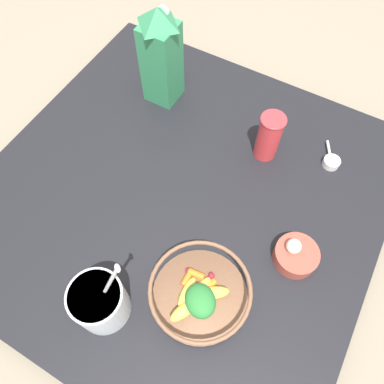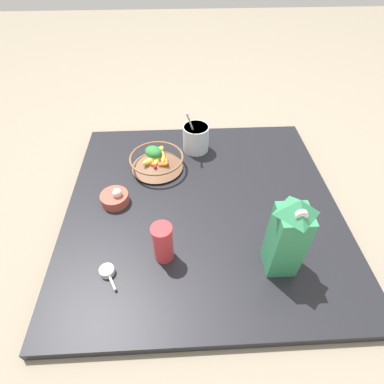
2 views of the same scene
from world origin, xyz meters
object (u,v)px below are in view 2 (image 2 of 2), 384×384
at_px(fruit_bowl, 157,161).
at_px(drinking_cup, 163,242).
at_px(milk_carton, 288,236).
at_px(garlic_bowl, 115,198).
at_px(yogurt_tub, 196,137).

height_order(fruit_bowl, drinking_cup, drinking_cup).
height_order(milk_carton, drinking_cup, milk_carton).
height_order(fruit_bowl, garlic_bowl, fruit_bowl).
bearing_deg(garlic_bowl, milk_carton, -28.60).
height_order(yogurt_tub, drinking_cup, yogurt_tub).
height_order(fruit_bowl, milk_carton, milk_carton).
height_order(milk_carton, garlic_bowl, milk_carton).
height_order(yogurt_tub, garlic_bowl, yogurt_tub).
distance_m(milk_carton, garlic_bowl, 0.67).
xyz_separation_m(milk_carton, drinking_cup, (-0.38, 0.05, -0.08)).
distance_m(milk_carton, drinking_cup, 0.39).
relative_size(yogurt_tub, garlic_bowl, 2.11).
bearing_deg(milk_carton, drinking_cup, 172.25).
relative_size(fruit_bowl, garlic_bowl, 2.17).
bearing_deg(milk_carton, garlic_bowl, 151.40).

